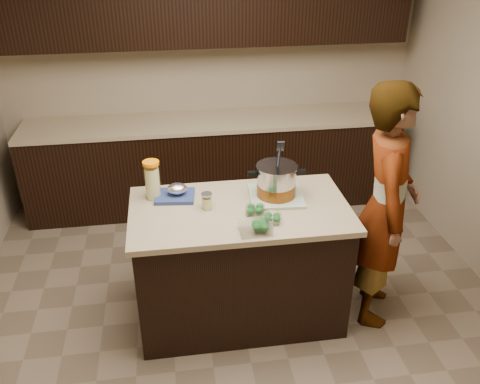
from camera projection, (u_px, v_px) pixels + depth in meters
The scene contains 13 objects.
ground_plane at pixel (240, 312), 3.79m from camera, with size 4.00×4.00×0.00m, color brown.
room_shell at pixel (240, 88), 2.97m from camera, with size 4.04×4.04×2.72m.
back_cabinets at pixel (213, 114), 4.86m from camera, with size 3.60×0.63×2.33m.
island at pixel (240, 263), 3.58m from camera, with size 1.46×0.81×0.90m.
dish_towel at pixel (276, 196), 3.49m from camera, with size 0.36×0.36×0.02m, color #64865A.
stock_pot at pixel (276, 183), 3.44m from camera, with size 0.39×0.30×0.40m.
lemonade_pitcher at pixel (152, 181), 3.43m from camera, with size 0.14×0.14×0.27m.
mason_jar at pixel (207, 201), 3.33m from camera, with size 0.08×0.08×0.12m.
broccoli_tub_left at pixel (255, 211), 3.28m from camera, with size 0.15×0.15×0.06m.
broccoli_tub_right at pixel (272, 219), 3.19m from camera, with size 0.15×0.15×0.06m.
broccoli_tub_rect at pixel (255, 228), 3.09m from camera, with size 0.20×0.15×0.07m.
blue_tray at pixel (176, 193), 3.47m from camera, with size 0.29×0.24×0.10m.
person at pixel (386, 207), 3.42m from camera, with size 0.64×0.42×1.75m, color gray.
Camera 1 is at (-0.43, -2.87, 2.59)m, focal length 38.00 mm.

